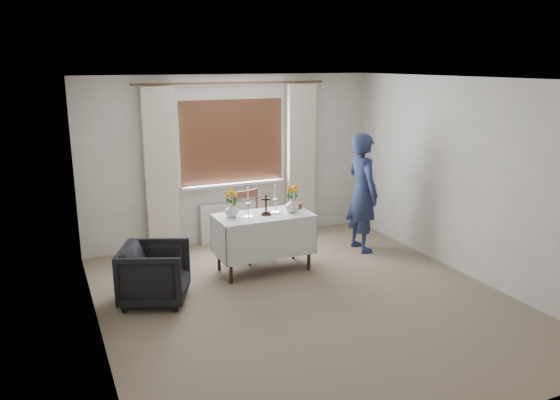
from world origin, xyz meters
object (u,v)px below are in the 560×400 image
(flower_vase_left, at_px, (232,210))
(wooden_chair, at_px, (253,226))
(person, at_px, (362,193))
(wooden_cross, at_px, (266,205))
(armchair, at_px, (155,274))
(altar_table, at_px, (264,243))
(flower_vase_right, at_px, (292,205))

(flower_vase_left, bearing_deg, wooden_chair, 41.78)
(person, distance_m, wooden_cross, 1.60)
(armchair, relative_size, flower_vase_left, 3.94)
(wooden_chair, xyz_separation_m, flower_vase_left, (-0.44, -0.40, 0.38))
(altar_table, xyz_separation_m, wooden_chair, (0.03, 0.46, 0.10))
(altar_table, distance_m, flower_vase_left, 0.63)
(wooden_cross, bearing_deg, armchair, -144.31)
(altar_table, height_order, flower_vase_left, flower_vase_left)
(wooden_cross, bearing_deg, altar_table, 170.04)
(armchair, height_order, person, person)
(armchair, xyz_separation_m, flower_vase_left, (1.09, 0.45, 0.52))
(wooden_chair, relative_size, armchair, 1.29)
(wooden_chair, xyz_separation_m, wooden_cross, (-0.01, -0.48, 0.42))
(person, xyz_separation_m, wooden_cross, (-1.58, -0.21, 0.04))
(armchair, distance_m, wooden_cross, 1.67)
(wooden_chair, bearing_deg, armchair, -163.51)
(altar_table, height_order, armchair, altar_table)
(flower_vase_right, bearing_deg, person, 10.52)
(wooden_chair, xyz_separation_m, person, (1.58, -0.27, 0.38))
(person, bearing_deg, armchair, 100.44)
(person, relative_size, wooden_cross, 6.27)
(flower_vase_right, bearing_deg, wooden_chair, 125.40)
(wooden_chair, height_order, flower_vase_right, wooden_chair)
(wooden_cross, height_order, flower_vase_left, wooden_cross)
(altar_table, relative_size, flower_vase_right, 6.63)
(person, relative_size, flower_vase_left, 9.11)
(altar_table, xyz_separation_m, person, (1.61, 0.19, 0.47))
(altar_table, bearing_deg, wooden_chair, 85.73)
(flower_vase_right, bearing_deg, altar_table, 175.08)
(wooden_chair, height_order, person, person)
(wooden_chair, bearing_deg, person, -22.24)
(altar_table, bearing_deg, armchair, -165.54)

